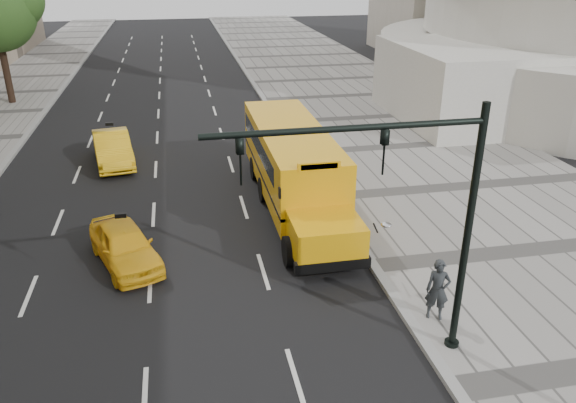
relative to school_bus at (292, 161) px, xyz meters
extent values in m
plane|color=black|center=(-4.50, -0.13, -1.76)|extent=(140.00, 140.00, 0.00)
cube|color=gray|center=(7.50, -0.13, -1.69)|extent=(12.00, 140.00, 0.15)
cube|color=gray|center=(1.50, -0.13, -1.69)|extent=(0.30, 140.00, 0.15)
cube|color=silver|center=(12.50, 9.87, 0.44)|extent=(8.00, 10.00, 4.40)
cylinder|color=black|center=(-15.00, 19.15, 0.87)|extent=(0.44, 0.44, 5.27)
sphere|color=#254717|center=(-13.74, 19.45, 4.76)|extent=(3.53, 3.53, 3.53)
cube|color=#F2A60B|center=(0.00, 0.31, 0.01)|extent=(2.50, 9.00, 2.45)
cube|color=#F2A60B|center=(0.00, -5.19, -0.66)|extent=(2.20, 2.00, 1.10)
cube|color=black|center=(0.00, -6.07, -1.21)|extent=(2.38, 0.25, 0.35)
cube|color=black|center=(0.00, 0.31, -0.51)|extent=(2.52, 9.00, 0.12)
cube|color=black|center=(0.00, -4.13, 0.49)|extent=(2.05, 0.10, 0.90)
cube|color=black|center=(0.00, 0.81, 0.49)|extent=(2.52, 7.50, 0.70)
cube|color=#F2A60B|center=(0.00, -4.14, 1.29)|extent=(1.40, 0.12, 0.28)
ellipsoid|color=silver|center=(1.52, -6.59, 0.14)|extent=(0.32, 0.32, 0.14)
cylinder|color=black|center=(1.28, -6.37, -0.06)|extent=(0.36, 0.47, 0.58)
cylinder|color=black|center=(-1.13, -4.89, -1.26)|extent=(0.30, 1.00, 1.00)
cylinder|color=black|center=(1.13, -4.89, -1.26)|extent=(0.30, 1.00, 1.00)
cylinder|color=black|center=(-1.13, 0.31, -1.26)|extent=(0.30, 1.00, 1.00)
cylinder|color=black|center=(1.13, 0.31, -1.26)|extent=(0.30, 1.00, 1.00)
cylinder|color=black|center=(-1.13, 2.81, -1.26)|extent=(0.30, 1.00, 1.00)
cylinder|color=black|center=(1.13, 2.81, -1.26)|extent=(0.30, 1.00, 1.00)
imported|color=yellow|center=(-6.27, -3.77, -1.10)|extent=(2.84, 4.23, 1.34)
imported|color=yellow|center=(-7.44, 6.06, -1.01)|extent=(2.35, 4.79, 1.51)
imported|color=#282C2F|center=(2.18, -8.65, -0.74)|extent=(0.74, 0.62, 1.75)
cylinder|color=black|center=(2.10, -9.83, 1.44)|extent=(0.18, 0.18, 6.40)
cylinder|color=black|center=(2.10, -9.83, -1.64)|extent=(0.36, 0.36, 0.25)
cylinder|color=black|center=(-0.90, -9.83, 4.24)|extent=(6.00, 0.14, 0.14)
imported|color=black|center=(-0.10, -9.83, 3.69)|extent=(0.16, 0.20, 1.00)
imported|color=black|center=(-3.10, -9.83, 3.69)|extent=(0.16, 0.20, 1.00)
camera|label=1|loc=(-4.22, -20.32, 7.50)|focal=35.00mm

